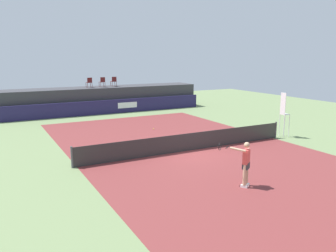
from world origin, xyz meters
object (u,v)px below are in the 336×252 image
Objects in this scene: net_post_near at (72,157)px; tennis_player at (245,163)px; umpire_chair at (284,112)px; spectator_chair_left at (102,82)px; spectator_chair_far_left at (89,82)px; spectator_chair_center at (114,81)px; net_post_far at (276,130)px; tennis_ball at (154,129)px.

tennis_player is (5.36, -5.39, 0.46)m from net_post_near.
umpire_chair is 1.56× the size of tennis_player.
spectator_chair_left is 0.32× the size of umpire_chair.
spectator_chair_left reaches higher than net_post_near.
tennis_player is (0.32, -20.42, -1.73)m from spectator_chair_far_left.
spectator_chair_left and spectator_chair_center have the same top height.
spectator_chair_far_left reaches higher than tennis_player.
spectator_chair_center is at bearing 84.46° from tennis_player.
spectator_chair_left reaches higher than net_post_far.
spectator_chair_center is 17.01m from net_post_near.
net_post_near is at bearing -108.52° from spectator_chair_far_left.
spectator_chair_far_left is 16.00m from net_post_near.
spectator_chair_far_left is 13.06× the size of tennis_ball.
umpire_chair is 9.37m from tennis_player.
spectator_chair_far_left is 17.03m from umpire_chair.
net_post_far is at bearing -63.89° from spectator_chair_far_left.
spectator_chair_center is 0.50× the size of tennis_player.
tennis_player is at bearing -144.72° from umpire_chair.
spectator_chair_far_left is at bearing -177.65° from spectator_chair_left.
spectator_chair_left is 16.55m from umpire_chair.
umpire_chair is (7.95, -15.02, -1.11)m from spectator_chair_far_left.
spectator_chair_center is at bearing 3.84° from spectator_chair_far_left.
spectator_chair_left is 0.89× the size of net_post_far.
net_post_far is (6.17, -15.08, -2.19)m from spectator_chair_left.
umpire_chair is 8.55m from tennis_ball.
spectator_chair_left reaches higher than tennis_ball.
umpire_chair is at bearing 35.28° from tennis_player.
spectator_chair_left is (1.20, 0.05, 0.00)m from spectator_chair_far_left.
net_post_near is 7.61m from tennis_player.
net_post_far is 8.88m from tennis_player.
spectator_chair_left is 16.44m from net_post_far.
tennis_ball is at bearing -79.04° from spectator_chair_far_left.
umpire_chair is 1.24m from net_post_far.
tennis_player is at bearing -89.09° from spectator_chair_far_left.
spectator_chair_far_left is 2.32m from spectator_chair_center.
tennis_player reaches higher than net_post_far.
spectator_chair_center is 16.15m from net_post_far.
spectator_chair_left is 16.46m from net_post_near.
spectator_chair_left is at bearing 114.14° from umpire_chair.
net_post_near is 14.71× the size of tennis_ball.
umpire_chair is 13.03m from net_post_near.
spectator_chair_center is 9.82m from tennis_ball.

